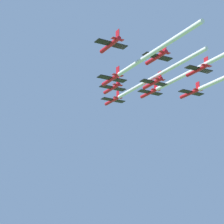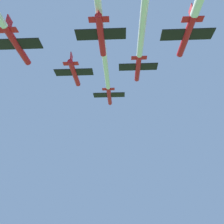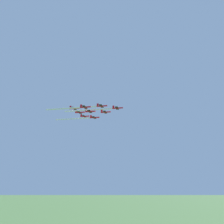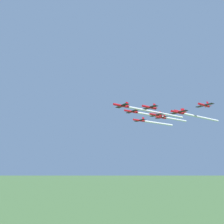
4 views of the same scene
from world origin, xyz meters
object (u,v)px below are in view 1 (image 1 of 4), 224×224
at_px(jet_3, 112,79).
at_px(jet_8, 198,69).
at_px(jet_5, 191,93).
at_px(jet_6, 111,44).
at_px(jet_4, 153,83).
at_px(jet_0, 113,100).
at_px(jet_1, 112,88).
at_px(jet_2, 150,93).
at_px(jet_7, 157,57).

height_order(jet_3, jet_8, jet_8).
relative_size(jet_5, jet_6, 1.00).
distance_m(jet_4, jet_5, 15.55).
distance_m(jet_3, jet_8, 26.97).
bearing_deg(jet_4, jet_0, 90.00).
height_order(jet_5, jet_8, jet_8).
height_order(jet_4, jet_6, jet_6).
relative_size(jet_3, jet_8, 1.00).
height_order(jet_0, jet_1, jet_0).
xyz_separation_m(jet_2, jet_7, (-8.43, -29.46, 0.23)).
xyz_separation_m(jet_0, jet_1, (-4.21, -14.73, -0.74)).
height_order(jet_6, jet_7, jet_6).
xyz_separation_m(jet_4, jet_6, (-19.26, -18.62, 2.63)).
xyz_separation_m(jet_5, jet_7, (-19.26, -18.62, 2.99)).
relative_size(jet_1, jet_7, 1.00).
relative_size(jet_2, jet_5, 1.00).
height_order(jet_7, jet_8, jet_7).
bearing_deg(jet_1, jet_3, -120.47).
relative_size(jet_4, jet_5, 1.00).
height_order(jet_1, jet_8, jet_8).
bearing_deg(jet_5, jet_7, -150.46).
relative_size(jet_7, jet_8, 1.00).
xyz_separation_m(jet_3, jet_6, (-4.21, -14.73, 4.27)).
distance_m(jet_3, jet_6, 15.91).
relative_size(jet_0, jet_5, 1.00).
height_order(jet_3, jet_7, jet_7).
xyz_separation_m(jet_7, jet_8, (15.04, 3.89, -0.79)).
xyz_separation_m(jet_1, jet_6, (-8.43, -29.46, 1.64)).
xyz_separation_m(jet_0, jet_7, (2.40, -40.31, 0.56)).
bearing_deg(jet_2, jet_5, -59.53).
bearing_deg(jet_5, jet_8, -120.47).
bearing_deg(jet_3, jet_1, 59.53).
bearing_deg(jet_1, jet_6, -120.47).
bearing_deg(jet_7, jet_4, 59.53).
bearing_deg(jet_5, jet_2, 120.47).
xyz_separation_m(jet_1, jet_5, (25.87, -6.95, -1.69)).
bearing_deg(jet_5, jet_6, -161.22).
xyz_separation_m(jet_0, jet_8, (17.44, -36.41, -0.23)).
distance_m(jet_2, jet_7, 30.65).
relative_size(jet_4, jet_6, 1.00).
bearing_deg(jet_6, jet_7, -0.00).
relative_size(jet_0, jet_7, 1.00).
xyz_separation_m(jet_3, jet_7, (10.83, -10.84, 3.93)).
height_order(jet_2, jet_4, jet_2).
distance_m(jet_0, jet_4, 26.47).
bearing_deg(jet_0, jet_8, -78.91).
distance_m(jet_0, jet_1, 15.34).
bearing_deg(jet_7, jet_6, 180.00).
height_order(jet_0, jet_8, jet_0).
xyz_separation_m(jet_1, jet_7, (6.61, -25.57, 1.30)).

